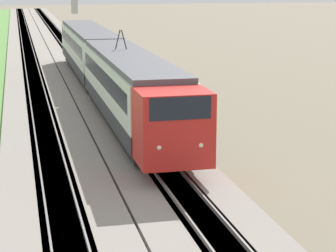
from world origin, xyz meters
The scene contains 5 objects.
ballast_main centered at (50.00, 0.00, 0.15)m, with size 240.00×4.40×0.30m.
ballast_adjacent centered at (50.00, -4.50, 0.15)m, with size 240.00×4.40×0.30m.
track_main centered at (50.00, 0.00, 0.16)m, with size 240.00×1.57×0.45m.
track_adjacent centered at (50.00, -4.50, 0.16)m, with size 240.00×1.57×0.45m.
passenger_train centered at (39.33, -4.50, 2.45)m, with size 40.27×2.93×5.20m.
Camera 1 is at (-3.77, 1.23, 8.06)m, focal length 70.00 mm.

